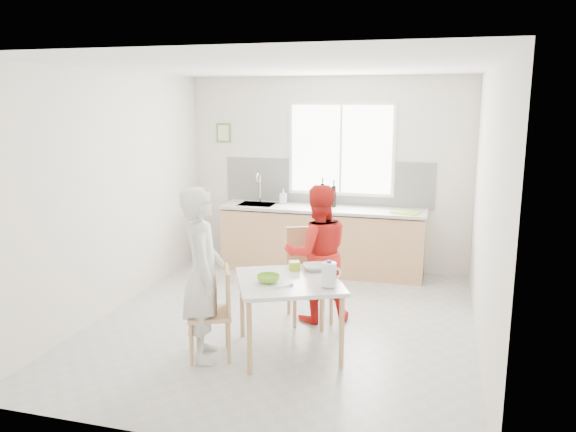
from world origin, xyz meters
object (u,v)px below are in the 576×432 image
object	(u,v)px
bowl_green	(268,279)
bowl_white	(315,267)
chair_far	(308,269)
dining_table	(289,287)
person_white	(203,274)
chair_left	(216,309)
wine_bottle_b	(334,196)
person_red	(318,254)
milk_jug	(329,274)
wine_bottle_a	(323,195)

from	to	relation	value
bowl_green	bowl_white	bearing A→B (deg)	55.48
chair_far	bowl_white	world-z (taller)	chair_far
dining_table	person_white	xyz separation A→B (m)	(-0.72, -0.33, 0.16)
chair_left	bowl_white	world-z (taller)	chair_left
chair_left	bowl_green	size ratio (longest dim) A/B	3.99
dining_table	wine_bottle_b	xyz separation A→B (m)	(-0.09, 2.67, 0.42)
dining_table	person_white	world-z (taller)	person_white
person_white	bowl_green	world-z (taller)	person_white
person_red	wine_bottle_b	world-z (taller)	person_red
chair_far	person_white	bearing A→B (deg)	-144.19
dining_table	person_white	bearing A→B (deg)	-155.49
person_red	wine_bottle_b	bearing A→B (deg)	-108.84
bowl_green	milk_jug	size ratio (longest dim) A/B	0.92
dining_table	bowl_white	world-z (taller)	bowl_white
wine_bottle_b	chair_left	bearing A→B (deg)	-100.17
milk_jug	wine_bottle_a	size ratio (longest dim) A/B	0.73
dining_table	wine_bottle_a	world-z (taller)	wine_bottle_a
chair_far	person_red	world-z (taller)	person_red
person_red	bowl_green	bearing A→B (deg)	51.41
wine_bottle_a	chair_far	bearing A→B (deg)	-82.68
person_white	bowl_green	size ratio (longest dim) A/B	7.55
person_red	milk_jug	distance (m)	1.04
person_red	bowl_white	distance (m)	0.51
wine_bottle_b	milk_jug	bearing A→B (deg)	-79.76
chair_left	bowl_green	xyz separation A→B (m)	(0.46, 0.16, 0.28)
chair_far	person_white	size ratio (longest dim) A/B	0.62
dining_table	person_red	size ratio (longest dim) A/B	0.83
chair_left	milk_jug	bearing A→B (deg)	74.40
chair_left	wine_bottle_b	bearing A→B (deg)	145.32
bowl_white	wine_bottle_a	world-z (taller)	wine_bottle_a
milk_jug	wine_bottle_b	bearing A→B (deg)	75.73
bowl_white	wine_bottle_b	distance (m)	2.36
dining_table	wine_bottle_a	bearing A→B (deg)	95.41
chair_left	wine_bottle_b	xyz separation A→B (m)	(0.53, 2.95, 0.60)
chair_left	milk_jug	size ratio (longest dim) A/B	3.67
dining_table	person_white	size ratio (longest dim) A/B	0.77
dining_table	chair_far	distance (m)	0.90
person_white	wine_bottle_a	size ratio (longest dim) A/B	5.07
bowl_green	milk_jug	bearing A→B (deg)	0.65
chair_left	wine_bottle_a	distance (m)	3.06
chair_far	wine_bottle_a	distance (m)	1.89
dining_table	wine_bottle_b	bearing A→B (deg)	92.00
bowl_green	wine_bottle_a	world-z (taller)	wine_bottle_a
person_red	wine_bottle_b	distance (m)	1.85
chair_far	wine_bottle_a	world-z (taller)	wine_bottle_a
wine_bottle_a	bowl_white	bearing A→B (deg)	-79.73
person_white	bowl_white	distance (m)	1.12
milk_jug	chair_far	bearing A→B (deg)	88.62
person_white	bowl_green	distance (m)	0.60
dining_table	bowl_white	xyz separation A→B (m)	(0.17, 0.35, 0.10)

